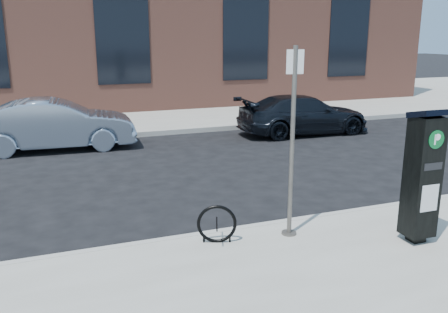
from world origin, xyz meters
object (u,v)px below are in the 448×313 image
car_silver (56,125)px  parking_kiosk (422,175)px  car_dark (303,115)px  bike_rack (217,224)px  sign_pole (292,145)px

car_silver → parking_kiosk: bearing=-147.8°
parking_kiosk → car_dark: size_ratio=0.46×
bike_rack → car_silver: 7.81m
parking_kiosk → car_silver: parking_kiosk is taller
car_silver → car_dark: size_ratio=0.99×
parking_kiosk → bike_rack: size_ratio=3.41×
bike_rack → car_silver: car_silver is taller
sign_pole → car_silver: bearing=124.1°
parking_kiosk → car_dark: parking_kiosk is taller
parking_kiosk → sign_pole: sign_pole is taller
parking_kiosk → bike_rack: bearing=161.4°
parking_kiosk → car_dark: 8.51m
sign_pole → car_dark: size_ratio=0.65×
parking_kiosk → car_silver: size_ratio=0.46×
car_silver → bike_rack: bearing=-162.1°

